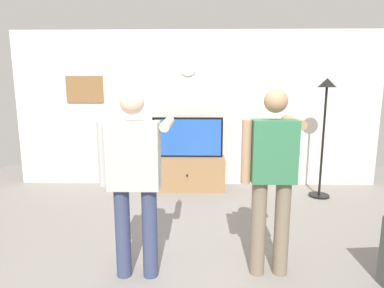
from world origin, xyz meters
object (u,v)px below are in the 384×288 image
(wall_clock, at_px, (188,68))
(person_standing_nearer_couch, at_px, (272,173))
(television, at_px, (188,137))
(floor_lamp, at_px, (325,113))
(person_standing_nearer_lamp, at_px, (135,173))
(tv_stand, at_px, (188,173))
(framed_picture, at_px, (85,89))

(wall_clock, relative_size, person_standing_nearer_couch, 0.16)
(television, bearing_deg, floor_lamp, -10.19)
(television, relative_size, person_standing_nearer_lamp, 0.69)
(tv_stand, height_order, framed_picture, framed_picture)
(wall_clock, distance_m, framed_picture, 1.84)
(television, relative_size, person_standing_nearer_couch, 0.68)
(television, relative_size, framed_picture, 1.84)
(person_standing_nearer_couch, bearing_deg, tv_stand, 108.89)
(person_standing_nearer_couch, bearing_deg, wall_clock, 107.06)
(television, xyz_separation_m, floor_lamp, (2.14, -0.38, 0.45))
(framed_picture, xyz_separation_m, person_standing_nearer_couch, (2.67, -2.82, -0.71))
(wall_clock, bearing_deg, person_standing_nearer_lamp, -97.65)
(framed_picture, bearing_deg, floor_lamp, -9.12)
(television, distance_m, floor_lamp, 2.22)
(wall_clock, bearing_deg, person_standing_nearer_couch, -72.94)
(tv_stand, relative_size, person_standing_nearer_lamp, 0.73)
(wall_clock, distance_m, person_standing_nearer_lamp, 3.09)
(tv_stand, xyz_separation_m, floor_lamp, (2.14, -0.34, 1.07))
(person_standing_nearer_couch, bearing_deg, person_standing_nearer_lamp, -177.16)
(tv_stand, distance_m, person_standing_nearer_lamp, 2.71)
(wall_clock, bearing_deg, television, -90.00)
(television, distance_m, framed_picture, 1.99)
(framed_picture, xyz_separation_m, floor_lamp, (3.95, -0.63, -0.36))
(tv_stand, xyz_separation_m, framed_picture, (-1.81, 0.30, 1.42))
(television, bearing_deg, person_standing_nearer_lamp, -98.34)
(floor_lamp, bearing_deg, person_standing_nearer_couch, -120.38)
(framed_picture, distance_m, floor_lamp, 4.01)
(television, height_order, person_standing_nearer_couch, person_standing_nearer_couch)
(framed_picture, bearing_deg, person_standing_nearer_lamp, -63.73)
(wall_clock, distance_m, person_standing_nearer_couch, 3.13)
(framed_picture, bearing_deg, television, -7.84)
(tv_stand, xyz_separation_m, person_standing_nearer_couch, (0.86, -2.52, 0.71))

